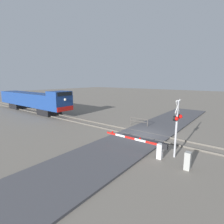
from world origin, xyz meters
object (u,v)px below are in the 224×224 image
Objects in this scene: locomotive at (33,100)px; utility_cabinet at (188,161)px; guard_railing at (139,121)px; crossing_gate at (152,146)px; crossing_signal at (177,122)px.

locomotive reaches higher than utility_cabinet.
guard_railing is (7.15, 7.41, 0.04)m from utility_cabinet.
crossing_gate is at bearing -144.49° from guard_railing.
locomotive is 19.61m from guard_railing.
locomotive is at bearing 80.89° from utility_cabinet.
crossing_signal is 2.48m from crossing_gate.
crossing_gate reaches higher than guard_railing.
crossing_gate is 4.63× the size of utility_cabinet.
guard_railing is at bearing 46.04° from utility_cabinet.
guard_railing is at bearing 46.66° from crossing_signal.
crossing_signal is at bearing 43.03° from utility_cabinet.
crossing_gate is at bearing -99.18° from locomotive.
crossing_signal is at bearing -133.34° from guard_railing.
locomotive is 4.54× the size of crossing_signal.
utility_cabinet is at bearing -133.96° from guard_railing.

